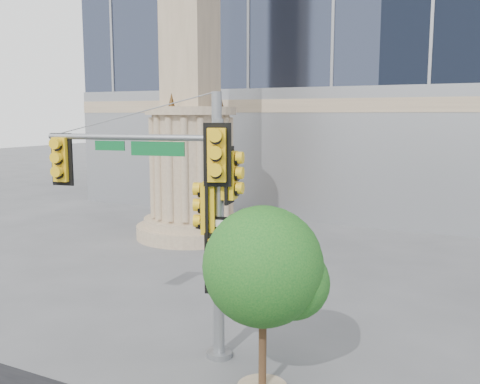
% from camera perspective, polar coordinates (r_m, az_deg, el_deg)
% --- Properties ---
extents(ground, '(120.00, 120.00, 0.00)m').
position_cam_1_polar(ground, '(11.16, -3.56, -17.35)').
color(ground, '#545456').
rests_on(ground, ground).
extents(monument, '(4.40, 4.40, 16.60)m').
position_cam_1_polar(monument, '(20.88, -5.28, 10.17)').
color(monument, tan).
rests_on(monument, ground).
extents(main_signal_pole, '(4.04, 1.12, 5.25)m').
position_cam_1_polar(main_signal_pole, '(10.64, -7.29, -0.28)').
color(main_signal_pole, slate).
rests_on(main_signal_pole, ground).
extents(secondary_signal_pole, '(0.89, 0.64, 4.74)m').
position_cam_1_polar(secondary_signal_pole, '(10.24, -2.57, -3.21)').
color(secondary_signal_pole, slate).
rests_on(secondary_signal_pole, ground).
extents(street_tree, '(2.12, 2.07, 3.30)m').
position_cam_1_polar(street_tree, '(9.21, 2.74, -8.46)').
color(street_tree, tan).
rests_on(street_tree, ground).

